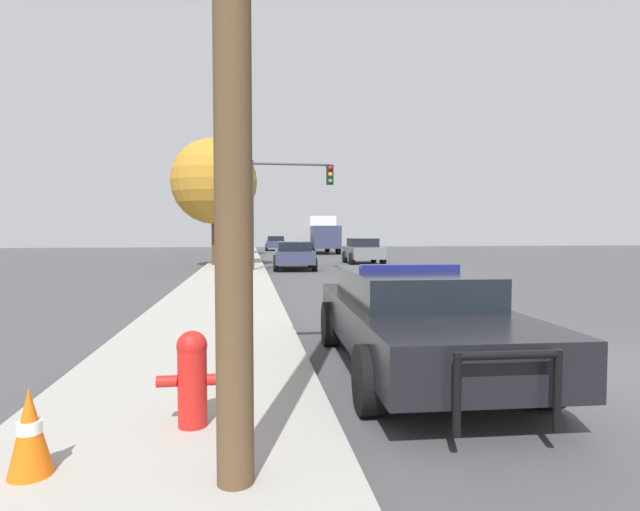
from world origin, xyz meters
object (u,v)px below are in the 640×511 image
Objects in this scene: car_background_midblock at (294,255)px; box_truck at (319,233)px; traffic_light at (286,192)px; car_background_distant at (276,243)px; traffic_cone at (30,431)px; tree_sidewalk_mid at (214,181)px; car_background_oncoming at (363,250)px; police_car at (413,315)px; tree_sidewalk_far at (228,191)px; fire_hydrant at (192,376)px.

box_truck reaches higher than car_background_midblock.
traffic_light is 1.21× the size of car_background_distant.
traffic_cone is (-3.25, -19.01, -3.19)m from traffic_light.
car_background_oncoming is at bearing 10.01° from tree_sidewalk_mid.
traffic_light is at bearing -47.74° from tree_sidewalk_mid.
tree_sidewalk_far reaches higher than police_car.
police_car is 17.91m from car_background_midblock.
tree_sidewalk_far is at bearing 101.11° from traffic_light.
tree_sidewalk_mid is at bearing 93.18° from fire_hydrant.
car_background_distant is at bearing 91.72° from car_background_midblock.
traffic_light reaches higher than police_car.
car_background_oncoming is 21.89m from car_background_distant.
traffic_light is 20.63m from box_truck.
fire_hydrant is at bearing -95.00° from car_background_midblock.
car_background_distant is (1.00, 26.79, -2.88)m from traffic_light.
car_background_distant is at bearing -77.84° from car_background_oncoming.
car_background_midblock is at bearing -87.88° from police_car.
box_truck is at bearing 80.22° from fire_hydrant.
fire_hydrant is (-2.69, -1.95, -0.14)m from police_car.
police_car is at bearing 35.97° from fire_hydrant.
tree_sidewalk_mid reaches higher than car_background_midblock.
car_background_distant is 12.03m from tree_sidewalk_far.
car_background_oncoming is 0.96× the size of car_background_midblock.
fire_hydrant is 0.12× the size of box_truck.
car_background_oncoming is at bearing 71.58° from traffic_cone.
tree_sidewalk_mid is 12.57m from tree_sidewalk_far.
traffic_light is 19.55m from traffic_cone.
box_truck reaches higher than police_car.
police_car is 1.31× the size of car_background_oncoming.
tree_sidewalk_far reaches higher than car_background_distant.
box_truck is at bearing -93.91° from police_car.
tree_sidewalk_mid is at bearing -98.59° from car_background_distant.
car_background_midblock is 0.63× the size of tree_sidewalk_mid.
traffic_cone is at bearing -92.98° from car_background_distant.
car_background_distant reaches higher than traffic_cone.
tree_sidewalk_far is 10.87× the size of traffic_cone.
car_background_oncoming is (7.04, 23.50, 0.20)m from fire_hydrant.
police_car reaches higher than car_background_midblock.
fire_hydrant is 0.21× the size of car_background_midblock.
car_background_midblock is (-4.31, -3.63, -0.05)m from car_background_oncoming.
tree_sidewalk_mid reaches higher than car_background_distant.
car_background_distant is at bearing 79.09° from tree_sidewalk_mid.
car_background_oncoming is 5.64m from car_background_midblock.
car_background_midblock is at bearing 72.04° from traffic_light.
tree_sidewalk_mid is (-4.43, -23.01, 3.71)m from car_background_distant.
car_background_oncoming is at bearing -99.17° from police_car.
box_truck is 1.05× the size of tree_sidewalk_mid.
car_background_distant is 0.60× the size of tree_sidewalk_far.
police_car is 43.10m from car_background_distant.
box_truck is at bearing -60.90° from car_background_distant.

